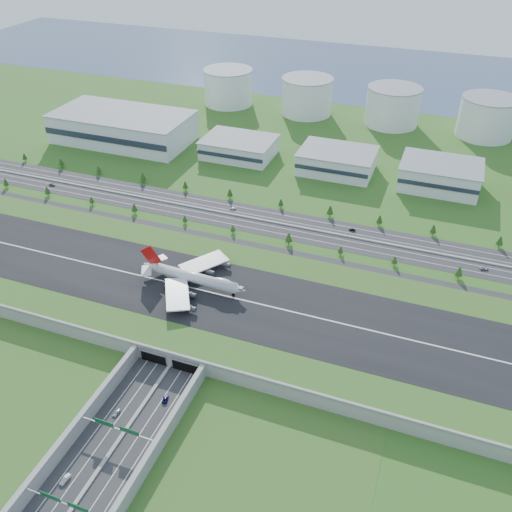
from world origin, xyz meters
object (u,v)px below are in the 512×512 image
(car_5, at_px, (352,230))
(car_6, at_px, (484,268))
(fuel_tank_a, at_px, (228,87))
(car_4, at_px, (52,185))
(car_0, at_px, (116,413))
(boeing_747, at_px, (193,277))
(car_7, at_px, (233,208))
(car_1, at_px, (65,479))
(car_2, at_px, (165,399))

(car_5, xyz_separation_m, car_6, (84.16, -16.05, 0.02))
(fuel_tank_a, bearing_deg, car_4, -103.85)
(car_0, bearing_deg, boeing_747, 99.22)
(boeing_747, height_order, car_7, boeing_747)
(boeing_747, distance_m, car_6, 175.34)
(fuel_tank_a, xyz_separation_m, car_4, (-54.81, -222.38, -16.54))
(car_1, bearing_deg, car_0, 95.02)
(car_2, bearing_deg, fuel_tank_a, -87.10)
(car_0, xyz_separation_m, car_4, (-166.30, 171.43, 0.10))
(car_1, xyz_separation_m, car_7, (-20.32, 220.91, -0.15))
(fuel_tank_a, height_order, car_6, fuel_tank_a)
(car_2, distance_m, car_5, 179.65)
(fuel_tank_a, relative_size, car_5, 11.58)
(car_5, xyz_separation_m, car_7, (-86.67, -1.34, -0.01))
(fuel_tank_a, distance_m, car_7, 227.18)
(fuel_tank_a, distance_m, car_5, 272.36)
(boeing_747, bearing_deg, car_1, -86.45)
(car_2, xyz_separation_m, car_4, (-182.82, 157.08, 0.15))
(boeing_747, relative_size, car_6, 12.33)
(car_2, distance_m, car_6, 205.59)
(car_2, distance_m, car_4, 241.03)
(car_0, bearing_deg, car_5, 77.59)
(boeing_747, distance_m, car_0, 87.68)
(car_0, bearing_deg, car_4, 140.93)
(fuel_tank_a, distance_m, car_1, 443.09)
(car_7, bearing_deg, car_2, -3.35)
(car_0, bearing_deg, car_2, 47.78)
(car_5, bearing_deg, car_6, 72.90)
(fuel_tank_a, xyz_separation_m, car_2, (128.01, -379.46, -16.69))
(car_5, bearing_deg, car_0, -25.52)
(boeing_747, relative_size, car_1, 12.54)
(fuel_tank_a, xyz_separation_m, car_0, (111.49, -393.81, -16.63))
(car_0, height_order, car_5, car_0)
(car_6, bearing_deg, car_7, 68.11)
(car_6, bearing_deg, boeing_747, 101.95)
(car_0, relative_size, car_2, 0.88)
(car_0, relative_size, car_6, 0.84)
(car_0, bearing_deg, car_1, -84.98)
(boeing_747, distance_m, car_5, 122.61)
(boeing_747, xyz_separation_m, car_0, (3.65, -86.66, -12.81))
(fuel_tank_a, height_order, boeing_747, fuel_tank_a)
(car_0, distance_m, car_5, 198.30)
(car_5, distance_m, car_6, 85.67)
(car_2, height_order, car_4, car_4)
(fuel_tank_a, bearing_deg, car_6, -40.47)
(car_0, distance_m, car_7, 187.15)
(car_2, relative_size, car_6, 0.95)
(car_1, height_order, car_7, car_1)
(car_4, distance_m, car_6, 315.71)
(car_6, bearing_deg, car_1, 126.91)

